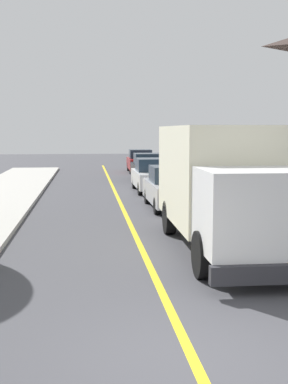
{
  "coord_description": "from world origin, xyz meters",
  "views": [
    {
      "loc": [
        -1.39,
        -6.26,
        3.08
      ],
      "look_at": [
        0.16,
        7.27,
        1.4
      ],
      "focal_mm": 46.82,
      "sensor_mm": 36.0,
      "label": 1
    }
  ],
  "objects_px": {
    "parked_car_near": "(172,188)",
    "parked_van_across": "(258,190)",
    "box_truck": "(221,181)",
    "parked_car_mid": "(153,176)",
    "parked_car_far": "(148,168)",
    "stop_sign": "(256,165)",
    "parked_car_furthest": "(140,162)"
  },
  "relations": [
    {
      "from": "parked_van_across",
      "to": "box_truck",
      "type": "bearing_deg",
      "value": -117.26
    },
    {
      "from": "box_truck",
      "to": "parked_car_mid",
      "type": "height_order",
      "value": "box_truck"
    },
    {
      "from": "parked_car_near",
      "to": "stop_sign",
      "type": "height_order",
      "value": "stop_sign"
    },
    {
      "from": "parked_car_mid",
      "to": "stop_sign",
      "type": "distance_m",
      "value": 8.49
    },
    {
      "from": "parked_van_across",
      "to": "parked_car_near",
      "type": "bearing_deg",
      "value": 166.09
    },
    {
      "from": "box_truck",
      "to": "stop_sign",
      "type": "xyz_separation_m",
      "value": [
        2.44,
        4.41,
        0.09
      ]
    },
    {
      "from": "parked_car_furthest",
      "to": "stop_sign",
      "type": "xyz_separation_m",
      "value": [
        1.96,
        -19.75,
        1.06
      ]
    },
    {
      "from": "parked_car_near",
      "to": "parked_van_across",
      "type": "xyz_separation_m",
      "value": [
        3.26,
        -0.81,
        0.0
      ]
    },
    {
      "from": "parked_car_near",
      "to": "parked_car_mid",
      "type": "height_order",
      "value": "same"
    },
    {
      "from": "box_truck",
      "to": "parked_car_near",
      "type": "height_order",
      "value": "box_truck"
    },
    {
      "from": "parked_van_across",
      "to": "stop_sign",
      "type": "bearing_deg",
      "value": -112.55
    },
    {
      "from": "box_truck",
      "to": "parked_van_across",
      "type": "height_order",
      "value": "box_truck"
    },
    {
      "from": "box_truck",
      "to": "parked_car_mid",
      "type": "distance_m",
      "value": 12.46
    },
    {
      "from": "parked_car_near",
      "to": "parked_van_across",
      "type": "bearing_deg",
      "value": -13.91
    },
    {
      "from": "parked_car_furthest",
      "to": "parked_car_near",
      "type": "bearing_deg",
      "value": -92.0
    },
    {
      "from": "parked_car_near",
      "to": "parked_van_across",
      "type": "relative_size",
      "value": 0.99
    },
    {
      "from": "box_truck",
      "to": "parked_car_furthest",
      "type": "relative_size",
      "value": 1.62
    },
    {
      "from": "parked_car_far",
      "to": "stop_sign",
      "type": "bearing_deg",
      "value": -80.87
    },
    {
      "from": "parked_car_furthest",
      "to": "stop_sign",
      "type": "relative_size",
      "value": 1.67
    },
    {
      "from": "parked_car_mid",
      "to": "stop_sign",
      "type": "bearing_deg",
      "value": -72.06
    },
    {
      "from": "parked_car_far",
      "to": "stop_sign",
      "type": "relative_size",
      "value": 1.67
    },
    {
      "from": "parked_car_far",
      "to": "parked_car_furthest",
      "type": "relative_size",
      "value": 1.0
    },
    {
      "from": "parked_car_mid",
      "to": "stop_sign",
      "type": "relative_size",
      "value": 1.66
    },
    {
      "from": "parked_car_mid",
      "to": "parked_car_far",
      "type": "distance_m",
      "value": 5.56
    },
    {
      "from": "box_truck",
      "to": "parked_van_across",
      "type": "distance_m",
      "value": 6.91
    },
    {
      "from": "parked_car_far",
      "to": "parked_car_near",
      "type": "bearing_deg",
      "value": -92.01
    },
    {
      "from": "parked_car_far",
      "to": "parked_van_across",
      "type": "height_order",
      "value": "same"
    },
    {
      "from": "parked_car_near",
      "to": "parked_car_mid",
      "type": "relative_size",
      "value": 1.0
    },
    {
      "from": "parked_van_across",
      "to": "stop_sign",
      "type": "distance_m",
      "value": 2.1
    },
    {
      "from": "parked_car_mid",
      "to": "stop_sign",
      "type": "xyz_separation_m",
      "value": [
        2.59,
        -8.01,
        1.06
      ]
    },
    {
      "from": "parked_car_furthest",
      "to": "parked_van_across",
      "type": "xyz_separation_m",
      "value": [
        2.66,
        -18.07,
        0.0
      ]
    },
    {
      "from": "parked_car_near",
      "to": "stop_sign",
      "type": "xyz_separation_m",
      "value": [
        2.57,
        -2.48,
        1.06
      ]
    }
  ]
}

